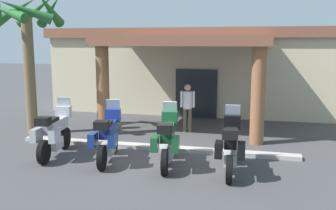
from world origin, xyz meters
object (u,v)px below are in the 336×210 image
at_px(motorcycle_blue, 108,137).
at_px(motorcycle_black, 231,146).
at_px(motel_building, 207,67).
at_px(pedestrian, 187,104).
at_px(motorcycle_silver, 54,132).
at_px(motorcycle_green, 167,140).
at_px(palm_tree_roadside, 27,29).

height_order(motorcycle_blue, motorcycle_black, same).
xyz_separation_m(motel_building, pedestrian, (0.21, -5.70, -0.96)).
xyz_separation_m(motorcycle_silver, pedestrian, (3.11, 3.89, 0.33)).
relative_size(motel_building, motorcycle_blue, 6.55).
height_order(motorcycle_black, pedestrian, pedestrian).
xyz_separation_m(motel_building, motorcycle_black, (2.16, -9.76, -1.29)).
relative_size(motorcycle_green, palm_tree_roadside, 0.43).
bearing_deg(motorcycle_blue, motorcycle_silver, 76.67).
distance_m(motorcycle_silver, motorcycle_green, 3.37).
distance_m(motorcycle_blue, pedestrian, 4.21).
bearing_deg(motorcycle_green, motel_building, -6.72).
distance_m(motorcycle_silver, pedestrian, 4.99).
bearing_deg(pedestrian, motorcycle_black, 19.74).
bearing_deg(motel_building, pedestrian, -88.36).
bearing_deg(palm_tree_roadside, motorcycle_silver, -45.47).
distance_m(motel_building, motorcycle_black, 10.08).
bearing_deg(palm_tree_roadside, motorcycle_blue, -30.67).
relative_size(motel_building, pedestrian, 8.18).
relative_size(motorcycle_silver, motorcycle_green, 1.00).
height_order(motel_building, palm_tree_roadside, palm_tree_roadside).
relative_size(motel_building, palm_tree_roadside, 2.83).
bearing_deg(motel_building, palm_tree_roadside, -125.33).
distance_m(motorcycle_black, pedestrian, 4.51).
bearing_deg(motorcycle_blue, pedestrian, -31.04).
xyz_separation_m(motel_building, motorcycle_silver, (-2.90, -9.59, -1.29)).
bearing_deg(motel_building, motorcycle_blue, -97.63).
xyz_separation_m(motorcycle_green, motorcycle_black, (1.69, -0.14, 0.00)).
height_order(motorcycle_silver, pedestrian, pedestrian).
height_order(motorcycle_silver, motorcycle_green, same).
relative_size(motorcycle_green, motorcycle_black, 0.99).
relative_size(motorcycle_silver, motorcycle_black, 1.00).
distance_m(motorcycle_black, palm_tree_roadside, 8.23).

